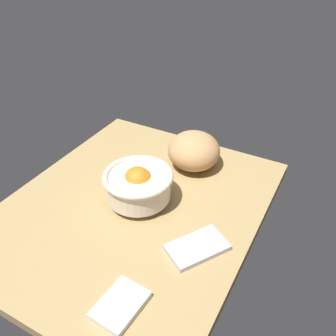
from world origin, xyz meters
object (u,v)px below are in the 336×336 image
object	(u,v)px
napkin_folded	(197,247)
napkin_spare	(120,305)
bread_loaf	(194,151)
fruit_bowl	(138,183)

from	to	relation	value
napkin_folded	napkin_spare	distance (cm)	22.56
napkin_folded	napkin_spare	xyz separation A→B (cm)	(21.38, -7.20, 0.10)
bread_loaf	napkin_folded	xyz separation A→B (cm)	(30.98, 15.62, -4.83)
fruit_bowl	napkin_folded	xyz separation A→B (cm)	(8.50, 21.49, -5.32)
fruit_bowl	bread_loaf	xyz separation A→B (cm)	(-22.49, 5.87, -0.49)
fruit_bowl	napkin_folded	bearing A→B (deg)	68.43
fruit_bowl	napkin_folded	size ratio (longest dim) A/B	1.34
fruit_bowl	bread_loaf	size ratio (longest dim) A/B	1.13
napkin_spare	fruit_bowl	bearing A→B (deg)	-154.43
napkin_folded	bread_loaf	bearing A→B (deg)	-153.24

